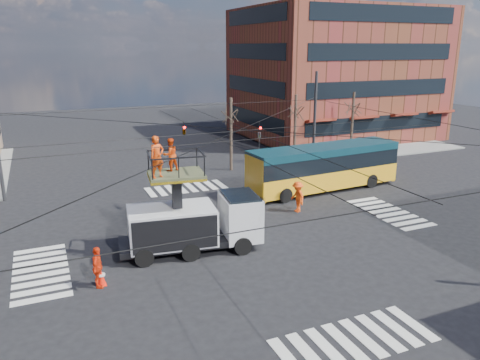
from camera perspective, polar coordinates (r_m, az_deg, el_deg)
name	(u,v)px	position (r m, az deg, el deg)	size (l,w,h in m)	color
ground	(241,238)	(25.43, 0.08, -7.03)	(120.00, 120.00, 0.00)	black
sidewalk_ne	(339,139)	(53.11, 11.96, 4.90)	(18.00, 18.00, 0.12)	slate
crosswalks	(241,237)	(25.42, 0.08, -7.01)	(22.40, 22.40, 0.02)	silver
building_ne	(334,73)	(55.26, 11.42, 12.62)	(20.06, 16.06, 14.00)	brown
overhead_network	(236,159)	(24.41, -0.45, 2.59)	(24.24, 24.24, 8.00)	#2D2D30
tree_a	(231,115)	(38.16, -1.12, 7.96)	(2.00, 2.00, 6.00)	#382B21
tree_b	(296,111)	(40.80, 6.79, 8.38)	(2.00, 2.00, 6.00)	#382B21
tree_c	(353,107)	(44.09, 13.63, 8.61)	(2.00, 2.00, 6.00)	#382B21
utility_truck	(194,213)	(23.34, -5.67, -4.05)	(7.24, 3.38, 6.06)	black
city_bus	(324,166)	(33.77, 10.19, 1.64)	(11.64, 3.40, 3.20)	gold
traffic_cone	(101,277)	(21.39, -16.55, -11.27)	(0.36, 0.36, 0.76)	#FF1D0A
worker_ground	(98,267)	(21.03, -16.97, -10.16)	(1.08, 0.45, 1.84)	red
flagger	(298,197)	(29.19, 7.03, -2.05)	(1.25, 0.72, 1.94)	#FF4910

